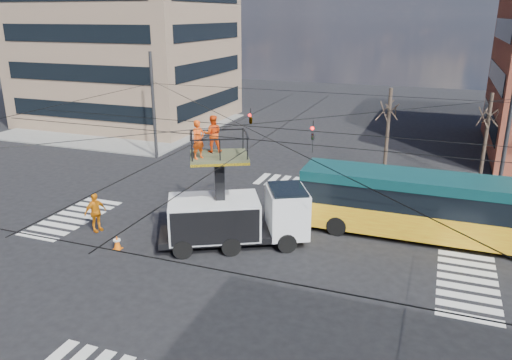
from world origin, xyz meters
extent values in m
plane|color=black|center=(0.00, 0.00, 0.00)|extent=(120.00, 120.00, 0.00)
cube|color=slate|center=(-21.00, 21.00, 0.06)|extent=(18.00, 18.00, 0.12)
cube|color=black|center=(-22.00, 16.00, 2.33)|extent=(15.30, 0.12, 1.50)
cube|color=black|center=(-13.00, 24.00, 2.33)|extent=(0.12, 13.60, 1.50)
cube|color=black|center=(-22.00, 16.00, 5.67)|extent=(15.30, 0.12, 1.50)
cube|color=black|center=(-13.00, 24.00, 5.67)|extent=(0.12, 13.60, 1.50)
cube|color=black|center=(-22.00, 16.00, 9.00)|extent=(15.30, 0.12, 1.50)
cube|color=black|center=(-13.00, 24.00, 9.00)|extent=(0.12, 13.60, 1.50)
cube|color=black|center=(12.00, 24.00, 2.45)|extent=(0.12, 13.60, 1.58)
cube|color=black|center=(12.00, 24.00, 5.95)|extent=(0.12, 13.60, 1.57)
cube|color=black|center=(12.00, 24.00, 9.45)|extent=(0.12, 13.60, 1.57)
cylinder|color=#2D2D30|center=(12.00, 12.00, 4.00)|extent=(0.24, 0.24, 8.00)
cylinder|color=#2D2D30|center=(-12.00, 12.00, 4.00)|extent=(0.24, 0.24, 8.00)
cylinder|color=black|center=(0.00, 12.00, 5.70)|extent=(24.00, 0.03, 0.03)
cylinder|color=black|center=(-12.00, 0.00, 5.70)|extent=(0.03, 24.00, 0.03)
cylinder|color=black|center=(0.00, -12.00, 5.70)|extent=(24.00, 0.03, 0.03)
cylinder|color=black|center=(0.00, 0.00, 5.90)|extent=(24.02, 24.02, 0.03)
cylinder|color=black|center=(0.00, 0.00, 5.90)|extent=(24.02, 24.02, 0.03)
cylinder|color=black|center=(0.00, -1.20, 5.60)|extent=(24.00, 0.03, 0.03)
cylinder|color=black|center=(0.00, 1.20, 5.60)|extent=(24.00, 0.03, 0.03)
cylinder|color=black|center=(-1.20, 0.00, 5.50)|extent=(0.03, 24.00, 0.03)
cylinder|color=black|center=(1.20, 0.00, 5.50)|extent=(0.03, 24.00, 0.03)
imported|color=black|center=(2.50, 3.00, 5.10)|extent=(0.16, 0.20, 1.00)
imported|color=black|center=(-1.50, 5.00, 5.35)|extent=(0.26, 1.24, 0.50)
cylinder|color=#382B21|center=(5.00, 13.50, 3.00)|extent=(0.24, 0.24, 6.00)
cylinder|color=#382B21|center=(11.00, 13.50, 3.00)|extent=(0.24, 0.24, 6.00)
cube|color=black|center=(-0.50, 0.06, 0.55)|extent=(7.22, 5.21, 0.30)
cube|color=silver|center=(1.80, 1.27, 1.55)|extent=(2.71, 2.96, 2.20)
cube|color=black|center=(1.80, 1.27, 2.35)|extent=(2.49, 2.78, 0.80)
cube|color=silver|center=(-1.30, -0.36, 1.45)|extent=(4.88, 4.17, 1.80)
cylinder|color=black|center=(2.16, 0.16, 0.45)|extent=(0.96, 0.73, 0.90)
cylinder|color=black|center=(1.08, 2.20, 0.45)|extent=(0.96, 0.73, 0.90)
cylinder|color=black|center=(-0.14, -1.05, 0.45)|extent=(0.96, 0.73, 0.90)
cylinder|color=black|center=(-1.22, 0.98, 0.45)|extent=(0.96, 0.73, 0.90)
cylinder|color=black|center=(-2.09, -2.08, 0.45)|extent=(0.96, 0.73, 0.90)
cylinder|color=black|center=(-3.16, -0.04, 0.45)|extent=(0.96, 0.73, 0.90)
cube|color=black|center=(-1.03, -0.22, 2.92)|extent=(0.61, 0.61, 3.03)
cube|color=#3D4429|center=(-1.03, -0.22, 4.43)|extent=(3.28, 3.07, 0.12)
cube|color=yellow|center=(-1.03, -0.22, 4.31)|extent=(3.28, 3.07, 0.12)
imported|color=#FF4E10|center=(-1.61, -1.08, 5.35)|extent=(0.63, 0.74, 1.71)
imported|color=#FF4E10|center=(-1.50, 0.16, 5.35)|extent=(1.03, 0.94, 1.71)
cube|color=orange|center=(8.50, 4.01, 0.95)|extent=(13.07, 2.65, 1.30)
cube|color=black|center=(8.50, 4.01, 2.15)|extent=(13.07, 2.60, 1.10)
cube|color=#0D3639|center=(8.50, 4.01, 2.95)|extent=(13.07, 2.65, 0.50)
cube|color=orange|center=(2.07, 3.99, 1.60)|extent=(0.26, 2.47, 2.80)
cube|color=black|center=(2.02, 3.99, 0.45)|extent=(0.16, 2.60, 0.30)
cube|color=gold|center=(2.17, 3.99, 2.85)|extent=(0.11, 1.60, 0.35)
cylinder|color=black|center=(3.93, 2.82, 0.50)|extent=(1.00, 0.30, 1.00)
cylinder|color=black|center=(3.92, 5.18, 0.50)|extent=(1.00, 0.30, 1.00)
cone|color=#FF680A|center=(-5.42, -2.37, 0.36)|extent=(0.36, 0.36, 0.72)
imported|color=orange|center=(-7.65, -0.98, 1.02)|extent=(0.90, 1.30, 2.05)
imported|color=#F53C0F|center=(5.97, 3.51, 0.91)|extent=(0.77, 1.23, 1.83)
camera|label=1|loc=(8.18, -20.05, 10.55)|focal=35.00mm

